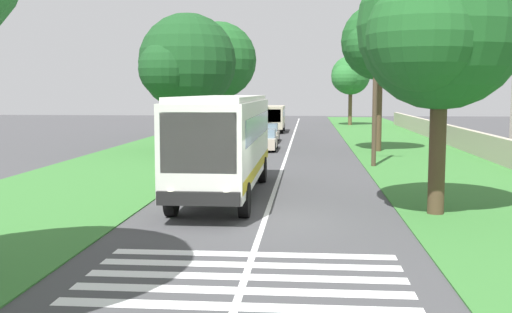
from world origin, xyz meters
The scene contains 16 objects.
ground centered at (0.00, 0.00, 0.00)m, with size 160.00×160.00×0.00m, color #424244.
grass_verge_left centered at (15.00, 8.20, 0.02)m, with size 120.00×8.00×0.04m, color #387533.
grass_verge_right centered at (15.00, -8.20, 0.02)m, with size 120.00×8.00×0.04m, color #387533.
centre_line centered at (15.00, 0.00, 0.00)m, with size 110.00×0.16×0.01m, color silver.
coach_bus centered at (4.22, 1.80, 2.15)m, with size 11.16×2.62×3.73m.
zebra_crossing centered at (-6.70, 0.00, 0.00)m, with size 5.85×6.80×0.01m.
trailing_car_0 centered at (22.21, 1.67, 0.67)m, with size 4.30×1.78×1.43m.
trailing_car_1 centered at (28.88, 1.87, 0.67)m, with size 4.30×1.78×1.43m.
trailing_minibus_0 centered at (40.28, 2.07, 1.55)m, with size 6.00×2.14×2.53m.
roadside_tree_left_0 centered at (33.64, 6.53, 6.38)m, with size 7.39×6.52×9.76m.
roadside_tree_left_1 centered at (20.74, 6.51, 5.58)m, with size 7.46×6.22×8.82m.
roadside_tree_right_0 centered at (1.23, -5.22, 5.76)m, with size 6.05×5.18×8.46m.
roadside_tree_right_1 centered at (52.97, -5.97, 5.62)m, with size 5.32×4.48×7.95m.
roadside_tree_right_2 centered at (21.87, -5.71, 6.93)m, with size 5.71×4.92×9.50m.
utility_pole centered at (13.65, -4.71, 4.47)m, with size 0.24×1.40×8.57m.
roadside_wall centered at (20.00, -11.60, 0.75)m, with size 70.00×0.40×1.42m, color #B2A893.
Camera 1 is at (-18.27, -1.29, 3.90)m, focal length 42.84 mm.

